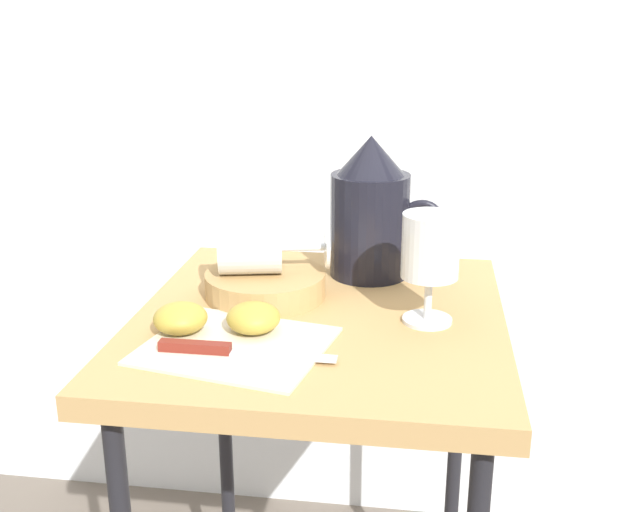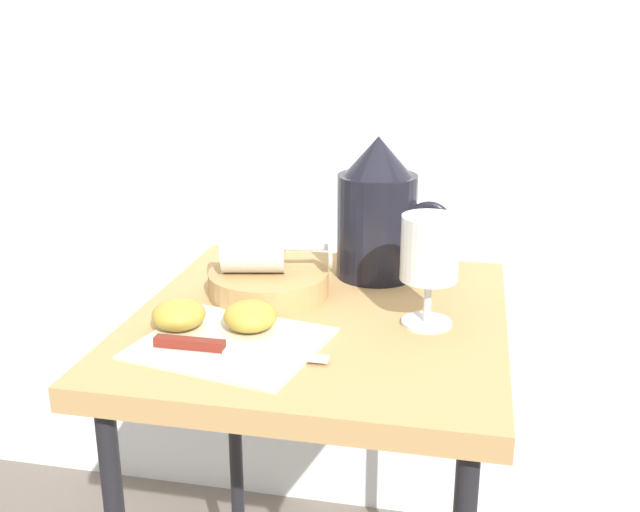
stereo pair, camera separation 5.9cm
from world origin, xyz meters
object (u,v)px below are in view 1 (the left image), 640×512
at_px(basket_tray, 265,284).
at_px(apple_half_right, 253,318).
at_px(knife, 221,350).
at_px(apple_half_left, 180,318).
at_px(pitcher, 370,220).
at_px(wine_glass_upright, 430,252).
at_px(table, 320,367).
at_px(wine_glass_tipped_near, 254,248).

xyz_separation_m(basket_tray, apple_half_right, (0.01, -0.13, 0.00)).
relative_size(basket_tray, knife, 0.80).
distance_m(basket_tray, knife, 0.20).
bearing_deg(apple_half_left, pitcher, 50.29).
bearing_deg(wine_glass_upright, table, 177.00).
relative_size(wine_glass_upright, wine_glass_tipped_near, 0.89).
relative_size(wine_glass_tipped_near, apple_half_left, 2.41).
bearing_deg(basket_tray, apple_half_right, -84.38).
bearing_deg(wine_glass_tipped_near, table, -26.48).
xyz_separation_m(basket_tray, apple_half_left, (-0.08, -0.14, 0.00)).
bearing_deg(table, apple_half_right, -132.61).
xyz_separation_m(wine_glass_tipped_near, apple_half_right, (0.03, -0.13, -0.05)).
distance_m(apple_half_left, knife, 0.08).
relative_size(wine_glass_tipped_near, knife, 0.77).
bearing_deg(knife, pitcher, 64.35).
distance_m(wine_glass_upright, knife, 0.29).
bearing_deg(apple_half_left, wine_glass_upright, 15.64).
xyz_separation_m(pitcher, wine_glass_upright, (0.09, -0.17, 0.01)).
height_order(basket_tray, pitcher, pitcher).
height_order(table, apple_half_left, apple_half_left).
bearing_deg(pitcher, apple_half_left, -129.71).
distance_m(basket_tray, apple_half_right, 0.13).
xyz_separation_m(basket_tray, wine_glass_upright, (0.22, -0.06, 0.08)).
height_order(pitcher, apple_half_right, pitcher).
xyz_separation_m(pitcher, apple_half_left, (-0.21, -0.26, -0.06)).
xyz_separation_m(apple_half_left, knife, (0.06, -0.05, -0.01)).
xyz_separation_m(wine_glass_upright, apple_half_right, (-0.21, -0.07, -0.07)).
distance_m(table, apple_half_right, 0.15).
distance_m(table, wine_glass_tipped_near, 0.18).
distance_m(wine_glass_upright, apple_half_left, 0.32).
height_order(apple_half_left, knife, apple_half_left).
distance_m(table, apple_half_left, 0.21).
bearing_deg(wine_glass_upright, apple_half_right, -161.59).
distance_m(pitcher, knife, 0.35).
xyz_separation_m(wine_glass_upright, wine_glass_tipped_near, (-0.24, 0.06, -0.02)).
xyz_separation_m(pitcher, apple_half_right, (-0.12, -0.24, -0.06)).
xyz_separation_m(pitcher, knife, (-0.15, -0.31, -0.08)).
bearing_deg(pitcher, basket_tray, -140.57).
distance_m(pitcher, wine_glass_tipped_near, 0.19).
relative_size(table, pitcher, 3.41).
distance_m(basket_tray, apple_half_left, 0.16).
bearing_deg(wine_glass_tipped_near, pitcher, 37.35).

